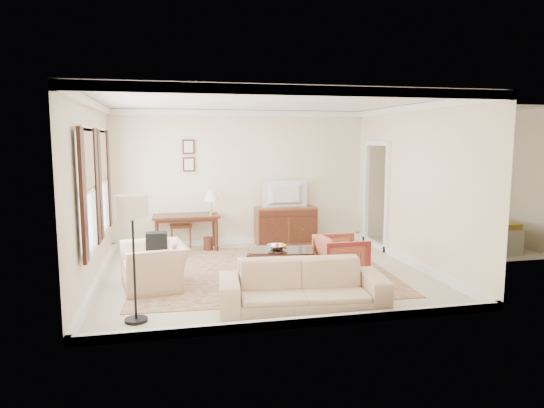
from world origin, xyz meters
name	(u,v)px	position (x,y,z in m)	size (l,w,h in m)	color
room_shell	(264,127)	(0.00, 0.00, 2.47)	(5.51, 5.01, 2.91)	beige
annex_bedroom	(460,231)	(4.49, 1.15, 0.34)	(3.00, 2.70, 2.90)	beige
window_front	(87,191)	(-2.70, -0.70, 1.55)	(0.12, 1.56, 1.80)	#CCB284
window_rear	(102,181)	(-2.70, 0.90, 1.55)	(0.12, 1.56, 1.80)	#CCB284
doorway	(376,197)	(2.71, 1.50, 1.08)	(0.10, 1.12, 2.25)	white
rug	(262,271)	(-0.01, 0.14, 0.01)	(4.27, 3.66, 0.01)	#59271D
writing_desk	(186,220)	(-1.23, 2.06, 0.62)	(1.35, 0.67, 0.74)	#4A2215
desk_chair	(181,222)	(-1.33, 2.41, 0.53)	(0.45, 0.45, 1.05)	brown
desk_lamp	(212,202)	(-0.70, 2.06, 0.99)	(0.32, 0.32, 0.50)	silver
framed_prints	(189,155)	(-1.13, 2.47, 1.94)	(0.25, 0.04, 0.68)	#4A2215
sideboard	(286,225)	(0.92, 2.22, 0.40)	(1.32, 0.51, 0.81)	brown
tv	(286,186)	(0.92, 2.20, 1.28)	(0.94, 0.54, 0.12)	black
coffee_table	(281,256)	(0.22, -0.31, 0.36)	(1.22, 0.88, 0.47)	#4A2215
fruit_bowl	(276,246)	(0.15, -0.27, 0.52)	(0.42, 0.42, 0.10)	silver
book_a	(272,265)	(0.10, -0.20, 0.18)	(0.28, 0.04, 0.38)	brown
book_b	(288,267)	(0.33, -0.37, 0.18)	(0.28, 0.03, 0.38)	brown
striped_armchair	(341,255)	(1.19, -0.53, 0.38)	(0.75, 0.70, 0.77)	maroon
club_armchair	(154,258)	(-1.82, -0.46, 0.46)	(1.06, 0.69, 0.92)	#CFAA8C
backpack	(157,243)	(-1.77, -0.46, 0.71)	(0.32, 0.22, 0.40)	black
sofa	(303,278)	(0.15, -1.87, 0.43)	(2.22, 0.65, 0.87)	#CFAA8C
floor_lamp	(132,216)	(-2.02, -1.85, 1.35)	(0.40, 0.40, 1.60)	black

